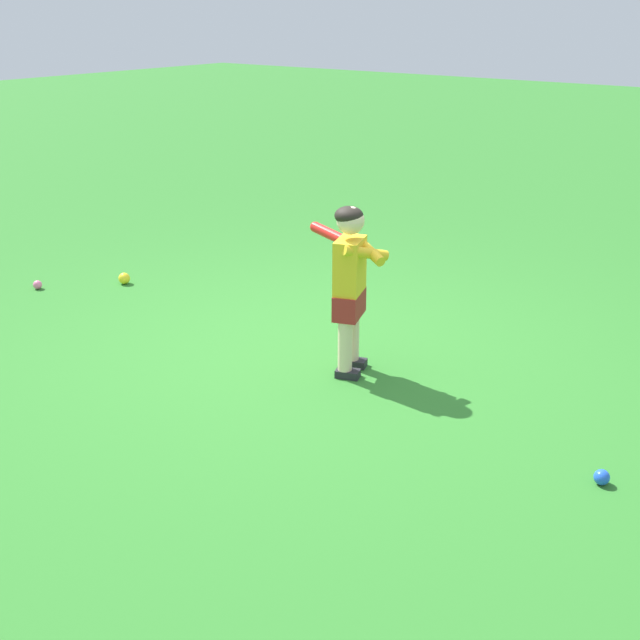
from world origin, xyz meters
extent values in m
plane|color=#2D7528|center=(0.00, 0.00, 0.00)|extent=(40.00, 40.00, 0.00)
cube|color=#232328|center=(-0.43, 0.04, 0.03)|extent=(0.17, 0.14, 0.05)
cylinder|color=beige|center=(-0.41, 0.05, 0.21)|extent=(0.09, 0.09, 0.34)
cube|color=#232328|center=(-0.49, 0.20, 0.03)|extent=(0.17, 0.14, 0.05)
cylinder|color=beige|center=(-0.47, 0.21, 0.21)|extent=(0.09, 0.09, 0.34)
cube|color=maroon|center=(-0.44, 0.13, 0.46)|extent=(0.23, 0.31, 0.16)
cube|color=yellow|center=(-0.44, 0.13, 0.71)|extent=(0.23, 0.29, 0.34)
sphere|color=beige|center=(-0.44, 0.13, 1.00)|extent=(0.17, 0.17, 0.17)
ellipsoid|color=black|center=(-0.43, 0.13, 1.02)|extent=(0.22, 0.22, 0.11)
sphere|color=red|center=(-0.57, 0.08, 0.80)|extent=(0.04, 0.04, 0.04)
cylinder|color=black|center=(-0.48, 0.07, 0.81)|extent=(0.14, 0.05, 0.05)
cylinder|color=red|center=(-0.25, 0.03, 0.85)|extent=(0.35, 0.12, 0.11)
sphere|color=red|center=(-0.08, 0.01, 0.87)|extent=(0.07, 0.07, 0.07)
cylinder|color=yellow|center=(-0.53, 0.06, 0.81)|extent=(0.31, 0.18, 0.14)
cylinder|color=yellow|center=(-0.55, 0.13, 0.81)|extent=(0.19, 0.30, 0.14)
sphere|color=yellow|center=(2.05, -0.12, 0.05)|extent=(0.10, 0.10, 0.10)
sphere|color=pink|center=(2.52, 0.40, 0.04)|extent=(0.07, 0.07, 0.07)
sphere|color=blue|center=(-2.18, 0.43, 0.04)|extent=(0.08, 0.08, 0.08)
camera|label=1|loc=(-3.10, 3.92, 2.20)|focal=44.65mm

